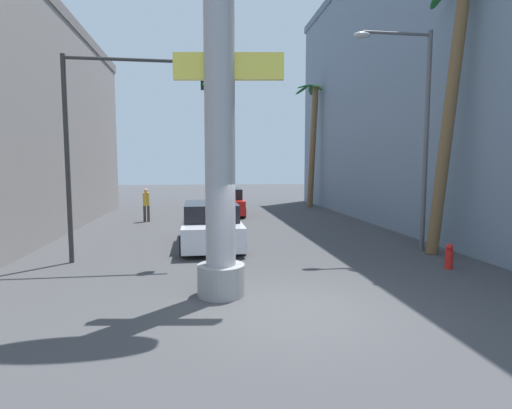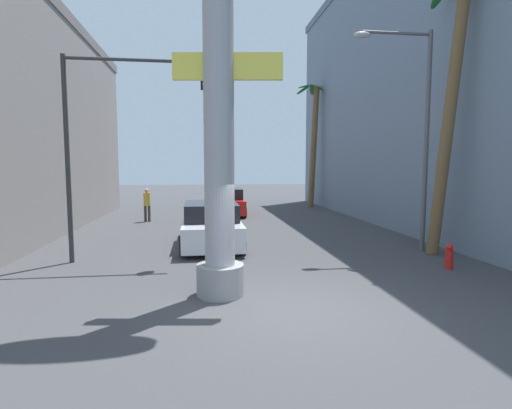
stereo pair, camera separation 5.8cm
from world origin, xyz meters
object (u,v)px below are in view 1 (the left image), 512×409
(neon_sign_pole, at_px, (220,91))
(palm_tree_far_right, at_px, (312,137))
(car_far, at_px, (226,202))
(pedestrian_far_left, at_px, (146,202))
(car_lead, at_px, (211,225))
(palm_tree_near_right, at_px, (449,87))
(street_lamp, at_px, (415,119))
(traffic_light_mast, at_px, (116,120))
(fire_hydrant, at_px, (449,256))

(neon_sign_pole, bearing_deg, palm_tree_far_right, 68.45)
(car_far, relative_size, palm_tree_far_right, 0.52)
(neon_sign_pole, relative_size, pedestrian_far_left, 5.59)
(car_lead, bearing_deg, car_far, 82.97)
(neon_sign_pole, distance_m, car_lead, 6.90)
(car_lead, bearing_deg, palm_tree_far_right, 59.98)
(pedestrian_far_left, bearing_deg, palm_tree_near_right, -40.86)
(car_far, distance_m, palm_tree_near_right, 14.13)
(street_lamp, bearing_deg, traffic_light_mast, -178.77)
(palm_tree_far_right, bearing_deg, palm_tree_near_right, -89.89)
(palm_tree_near_right, distance_m, fire_hydrant, 5.41)
(street_lamp, relative_size, car_lead, 1.49)
(street_lamp, height_order, pedestrian_far_left, street_lamp)
(street_lamp, bearing_deg, palm_tree_far_right, 87.25)
(palm_tree_near_right, height_order, palm_tree_far_right, palm_tree_near_right)
(neon_sign_pole, distance_m, palm_tree_far_right, 20.14)
(neon_sign_pole, relative_size, fire_hydrant, 13.42)
(street_lamp, bearing_deg, fire_hydrant, -94.33)
(neon_sign_pole, xyz_separation_m, car_lead, (-0.08, 5.79, -3.76))
(neon_sign_pole, bearing_deg, pedestrian_far_left, 104.62)
(street_lamp, distance_m, pedestrian_far_left, 13.55)
(car_far, xyz_separation_m, fire_hydrant, (5.45, -13.48, -0.38))
(car_lead, xyz_separation_m, car_far, (1.12, 9.12, -0.00))
(street_lamp, height_order, car_lead, street_lamp)
(car_lead, bearing_deg, street_lamp, -15.97)
(palm_tree_near_right, bearing_deg, pedestrian_far_left, 139.14)
(car_far, height_order, pedestrian_far_left, pedestrian_far_left)
(car_far, bearing_deg, traffic_light_mast, -109.21)
(palm_tree_near_right, height_order, fire_hydrant, palm_tree_near_right)
(traffic_light_mast, bearing_deg, fire_hydrant, -13.31)
(neon_sign_pole, bearing_deg, palm_tree_near_right, 23.27)
(car_lead, distance_m, car_far, 9.19)
(car_far, distance_m, pedestrian_far_left, 4.96)
(neon_sign_pole, bearing_deg, car_lead, 90.75)
(street_lamp, xyz_separation_m, palm_tree_far_right, (0.71, 14.87, 0.45))
(palm_tree_far_right, distance_m, pedestrian_far_left, 12.96)
(palm_tree_near_right, bearing_deg, street_lamp, 138.40)
(car_lead, bearing_deg, pedestrian_far_left, 115.50)
(palm_tree_far_right, bearing_deg, pedestrian_far_left, -149.35)
(traffic_light_mast, xyz_separation_m, palm_tree_far_right, (10.27, 15.08, 0.63))
(palm_tree_far_right, bearing_deg, car_lead, -120.02)
(car_lead, bearing_deg, fire_hydrant, -33.53)
(car_lead, xyz_separation_m, fire_hydrant, (6.58, -4.36, -0.38))
(pedestrian_far_left, relative_size, fire_hydrant, 2.40)
(street_lamp, distance_m, traffic_light_mast, 9.56)
(neon_sign_pole, relative_size, palm_tree_far_right, 1.12)
(pedestrian_far_left, bearing_deg, car_far, 30.09)
(street_lamp, distance_m, palm_tree_far_right, 14.89)
(palm_tree_far_right, relative_size, pedestrian_far_left, 4.99)
(pedestrian_far_left, height_order, fire_hydrant, pedestrian_far_left)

